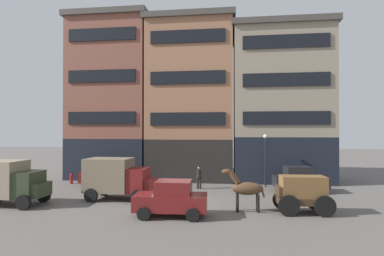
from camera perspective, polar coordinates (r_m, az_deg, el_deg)
The scene contains 14 objects.
ground_plane at distance 19.09m, azimuth -2.35°, elevation -13.82°, with size 120.00×120.00×0.00m, color #605B56.
building_far_left at distance 30.76m, azimuth -14.14°, elevation 5.49°, with size 7.75×7.08×15.15m.
building_center_left at distance 28.88m, azimuth 0.05°, elevation 5.32°, with size 8.08×7.08×14.61m.
building_center_right at distance 28.97m, azimuth 16.08°, elevation 4.43°, with size 8.70×7.08×13.71m.
cargo_wagon at distance 17.45m, azimuth 19.96°, elevation -11.20°, with size 2.98×1.66×1.98m.
draft_horse at distance 17.02m, azimuth 10.05°, elevation -11.07°, with size 2.35×0.69×2.30m.
delivery_truck_near at distance 21.15m, azimuth -31.36°, elevation -8.51°, with size 4.37×2.17×2.62m.
delivery_truck_far at distance 20.19m, azimuth -13.81°, elevation -8.97°, with size 4.39×2.21×2.62m.
sedan_dark at distance 25.31m, azimuth -16.14°, elevation -8.42°, with size 3.80×2.06×1.83m.
sedan_light at distance 15.95m, azimuth -3.91°, elevation -13.10°, with size 3.76×1.98×1.83m.
sedan_parked_curb at distance 23.35m, azimuth 19.61°, elevation -9.07°, with size 3.82×2.11×1.83m.
pedestrian_officer at distance 23.20m, azimuth 1.33°, elevation -8.99°, with size 0.46×0.46×1.79m.
streetlamp_curbside at distance 24.45m, azimuth 13.65°, elevation -4.56°, with size 0.32×0.32×4.12m.
fire_hydrant_curbside at distance 27.44m, azimuth -21.75°, elevation -8.81°, with size 0.24×0.24×0.83m.
Camera 1 is at (3.05, -18.33, 4.37)m, focal length 28.35 mm.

